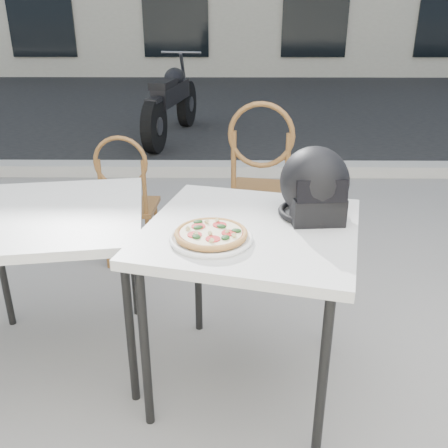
{
  "coord_description": "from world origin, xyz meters",
  "views": [
    {
      "loc": [
        -0.39,
        -2.14,
        1.66
      ],
      "look_at": [
        -0.41,
        -0.33,
        0.87
      ],
      "focal_mm": 40.0,
      "sensor_mm": 36.0,
      "label": 1
    }
  ],
  "objects_px": {
    "plate": "(211,238)",
    "cafe_chair_side": "(127,194)",
    "cafe_chair_main": "(262,175)",
    "cafe_table_main": "(251,242)",
    "cafe_table_side": "(48,226)",
    "helmet": "(315,187)",
    "motorcycle": "(172,102)",
    "pizza": "(211,233)"
  },
  "relations": [
    {
      "from": "plate",
      "to": "cafe_table_side",
      "type": "distance_m",
      "value": 0.83
    },
    {
      "from": "cafe_table_main",
      "to": "cafe_chair_main",
      "type": "relative_size",
      "value": 0.93
    },
    {
      "from": "cafe_table_main",
      "to": "motorcycle",
      "type": "height_order",
      "value": "motorcycle"
    },
    {
      "from": "pizza",
      "to": "cafe_chair_side",
      "type": "height_order",
      "value": "cafe_chair_side"
    },
    {
      "from": "plate",
      "to": "motorcycle",
      "type": "height_order",
      "value": "motorcycle"
    },
    {
      "from": "pizza",
      "to": "helmet",
      "type": "relative_size",
      "value": 1.13
    },
    {
      "from": "cafe_chair_side",
      "to": "motorcycle",
      "type": "distance_m",
      "value": 3.67
    },
    {
      "from": "plate",
      "to": "cafe_chair_side",
      "type": "distance_m",
      "value": 1.52
    },
    {
      "from": "plate",
      "to": "helmet",
      "type": "bearing_deg",
      "value": 30.42
    },
    {
      "from": "cafe_chair_main",
      "to": "cafe_chair_side",
      "type": "height_order",
      "value": "cafe_chair_main"
    },
    {
      "from": "cafe_table_main",
      "to": "cafe_chair_main",
      "type": "height_order",
      "value": "cafe_chair_main"
    },
    {
      "from": "helmet",
      "to": "motorcycle",
      "type": "relative_size",
      "value": 0.15
    },
    {
      "from": "cafe_table_main",
      "to": "pizza",
      "type": "height_order",
      "value": "pizza"
    },
    {
      "from": "helmet",
      "to": "plate",
      "type": "bearing_deg",
      "value": -153.93
    },
    {
      "from": "cafe_table_side",
      "to": "motorcycle",
      "type": "relative_size",
      "value": 0.45
    },
    {
      "from": "cafe_chair_side",
      "to": "cafe_table_main",
      "type": "bearing_deg",
      "value": 125.62
    },
    {
      "from": "cafe_chair_side",
      "to": "cafe_chair_main",
      "type": "bearing_deg",
      "value": -172.72
    },
    {
      "from": "cafe_table_main",
      "to": "cafe_chair_side",
      "type": "relative_size",
      "value": 1.13
    },
    {
      "from": "motorcycle",
      "to": "cafe_chair_main",
      "type": "bearing_deg",
      "value": -64.23
    },
    {
      "from": "plate",
      "to": "cafe_chair_side",
      "type": "height_order",
      "value": "cafe_chair_side"
    },
    {
      "from": "helmet",
      "to": "cafe_chair_main",
      "type": "distance_m",
      "value": 1.22
    },
    {
      "from": "cafe_table_main",
      "to": "pizza",
      "type": "relative_size",
      "value": 2.8
    },
    {
      "from": "pizza",
      "to": "cafe_chair_main",
      "type": "bearing_deg",
      "value": 78.48
    },
    {
      "from": "plate",
      "to": "cafe_chair_side",
      "type": "xyz_separation_m",
      "value": [
        -0.61,
        1.35,
        -0.31
      ]
    },
    {
      "from": "helmet",
      "to": "cafe_table_side",
      "type": "bearing_deg",
      "value": 172.56
    },
    {
      "from": "cafe_table_main",
      "to": "helmet",
      "type": "height_order",
      "value": "helmet"
    },
    {
      "from": "pizza",
      "to": "motorcycle",
      "type": "bearing_deg",
      "value": 97.92
    },
    {
      "from": "motorcycle",
      "to": "plate",
      "type": "bearing_deg",
      "value": -71.66
    },
    {
      "from": "helmet",
      "to": "motorcycle",
      "type": "bearing_deg",
      "value": 99.05
    },
    {
      "from": "plate",
      "to": "cafe_table_side",
      "type": "height_order",
      "value": "plate"
    },
    {
      "from": "cafe_chair_side",
      "to": "helmet",
      "type": "bearing_deg",
      "value": 136.62
    },
    {
      "from": "plate",
      "to": "cafe_chair_main",
      "type": "height_order",
      "value": "cafe_chair_main"
    },
    {
      "from": "pizza",
      "to": "cafe_chair_main",
      "type": "distance_m",
      "value": 1.47
    },
    {
      "from": "cafe_chair_main",
      "to": "helmet",
      "type": "bearing_deg",
      "value": 107.59
    },
    {
      "from": "cafe_table_main",
      "to": "plate",
      "type": "distance_m",
      "value": 0.23
    },
    {
      "from": "cafe_chair_main",
      "to": "cafe_table_side",
      "type": "height_order",
      "value": "cafe_chair_main"
    },
    {
      "from": "plate",
      "to": "pizza",
      "type": "distance_m",
      "value": 0.02
    },
    {
      "from": "cafe_table_side",
      "to": "cafe_chair_side",
      "type": "height_order",
      "value": "cafe_chair_side"
    },
    {
      "from": "motorcycle",
      "to": "pizza",
      "type": "bearing_deg",
      "value": -71.66
    },
    {
      "from": "plate",
      "to": "cafe_table_main",
      "type": "bearing_deg",
      "value": 41.42
    },
    {
      "from": "cafe_table_main",
      "to": "motorcycle",
      "type": "bearing_deg",
      "value": 100.03
    },
    {
      "from": "motorcycle",
      "to": "cafe_table_side",
      "type": "bearing_deg",
      "value": -80.35
    }
  ]
}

